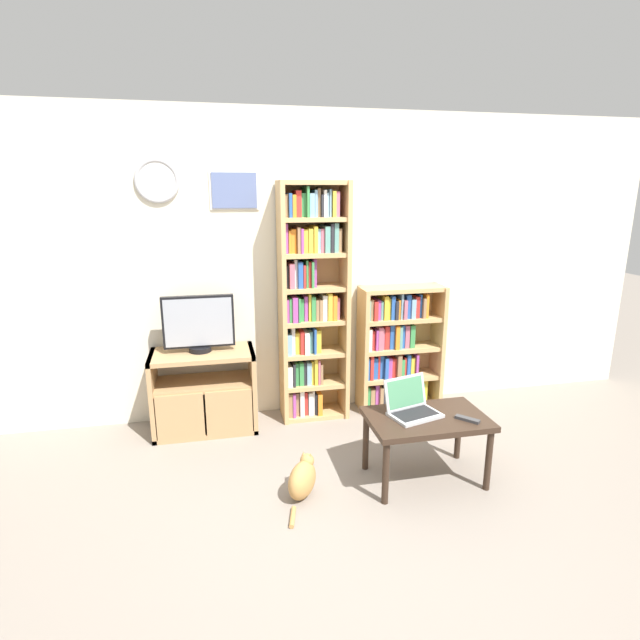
# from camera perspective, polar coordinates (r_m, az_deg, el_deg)

# --- Properties ---
(ground_plane) EXTENTS (18.00, 18.00, 0.00)m
(ground_plane) POSITION_cam_1_polar(r_m,az_deg,el_deg) (3.31, 3.99, -21.57)
(ground_plane) COLOR gray
(wall_back) EXTENTS (6.57, 0.09, 2.60)m
(wall_back) POSITION_cam_1_polar(r_m,az_deg,el_deg) (4.35, -2.00, 6.11)
(wall_back) COLOR beige
(wall_back) RESTS_ON ground_plane
(tv_stand) EXTENTS (0.84, 0.44, 0.68)m
(tv_stand) POSITION_cam_1_polar(r_m,az_deg,el_deg) (4.26, -13.08, -7.97)
(tv_stand) COLOR tan
(tv_stand) RESTS_ON ground_plane
(television) EXTENTS (0.57, 0.18, 0.46)m
(television) POSITION_cam_1_polar(r_m,az_deg,el_deg) (4.12, -13.69, -0.46)
(television) COLOR black
(television) RESTS_ON tv_stand
(bookshelf_tall) EXTENTS (0.57, 0.31, 2.03)m
(bookshelf_tall) POSITION_cam_1_polar(r_m,az_deg,el_deg) (4.23, -1.13, 2.13)
(bookshelf_tall) COLOR tan
(bookshelf_tall) RESTS_ON ground_plane
(bookshelf_short) EXTENTS (0.76, 0.28, 1.13)m
(bookshelf_short) POSITION_cam_1_polar(r_m,az_deg,el_deg) (4.59, 8.64, -3.37)
(bookshelf_short) COLOR tan
(bookshelf_short) RESTS_ON ground_plane
(coffee_table) EXTENTS (0.80, 0.50, 0.47)m
(coffee_table) POSITION_cam_1_polar(r_m,az_deg,el_deg) (3.53, 12.07, -11.60)
(coffee_table) COLOR #332319
(coffee_table) RESTS_ON ground_plane
(laptop) EXTENTS (0.39, 0.34, 0.24)m
(laptop) POSITION_cam_1_polar(r_m,az_deg,el_deg) (3.50, 10.36, -9.58)
(laptop) COLOR #B7BABC
(laptop) RESTS_ON coffee_table
(remote_near_laptop) EXTENTS (0.14, 0.15, 0.02)m
(remote_near_laptop) POSITION_cam_1_polar(r_m,az_deg,el_deg) (3.50, 16.49, -10.81)
(remote_near_laptop) COLOR #38383A
(remote_near_laptop) RESTS_ON coffee_table
(cat) EXTENTS (0.29, 0.47, 0.28)m
(cat) POSITION_cam_1_polar(r_m,az_deg,el_deg) (3.41, -1.97, -17.67)
(cat) COLOR #B78447
(cat) RESTS_ON ground_plane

